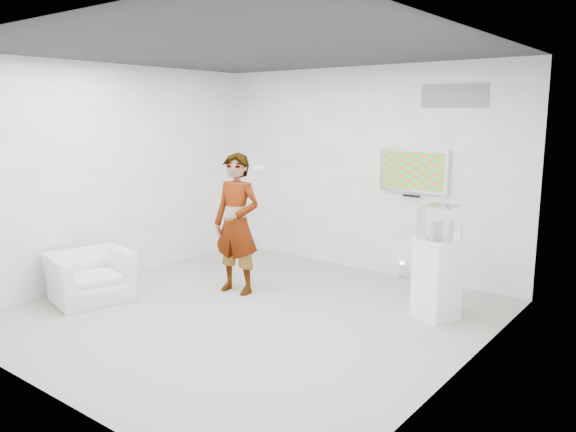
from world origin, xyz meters
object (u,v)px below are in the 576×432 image
object	(u,v)px
tv	(414,171)
floor_uplight	(402,271)
person	(237,224)
armchair	(90,276)
pedestal	(437,279)

from	to	relation	value
tv	floor_uplight	xyz separation A→B (m)	(-0.08, -0.10, -1.42)
tv	person	xyz separation A→B (m)	(-1.54, -1.94, -0.63)
tv	floor_uplight	size ratio (longest dim) A/B	3.97
tv	armchair	world-z (taller)	tv
armchair	pedestal	size ratio (longest dim) A/B	1.02
tv	floor_uplight	bearing A→B (deg)	-128.76
person	armchair	bearing A→B (deg)	-139.23
armchair	person	bearing A→B (deg)	-27.82
armchair	floor_uplight	bearing A→B (deg)	-25.86
pedestal	floor_uplight	distance (m)	1.56
pedestal	floor_uplight	bearing A→B (deg)	131.00
person	pedestal	xyz separation A→B (m)	(2.46, 0.69, -0.45)
tv	person	bearing A→B (deg)	-128.46
person	floor_uplight	bearing A→B (deg)	44.28
tv	floor_uplight	distance (m)	1.43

